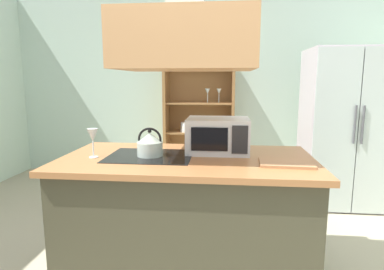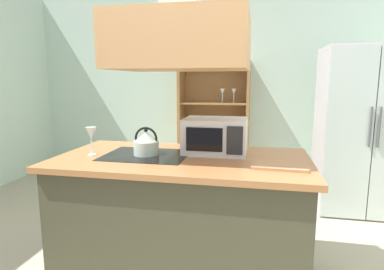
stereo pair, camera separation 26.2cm
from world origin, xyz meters
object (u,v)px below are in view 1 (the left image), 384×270
(cutting_board, at_px, (286,163))
(dish_cabinet, at_px, (199,127))
(refrigerator, at_px, (345,128))
(microwave, at_px, (218,135))
(wine_glass_on_counter, at_px, (93,136))
(kettle, at_px, (150,144))

(cutting_board, bearing_deg, dish_cabinet, 106.40)
(refrigerator, xyz_separation_m, microwave, (-1.43, -1.45, 0.13))
(dish_cabinet, distance_m, microwave, 2.38)
(microwave, height_order, wine_glass_on_counter, microwave)
(wine_glass_on_counter, bearing_deg, cutting_board, -2.35)
(dish_cabinet, bearing_deg, cutting_board, -73.60)
(wine_glass_on_counter, bearing_deg, dish_cabinet, 78.33)
(dish_cabinet, height_order, microwave, dish_cabinet)
(dish_cabinet, relative_size, microwave, 3.72)
(cutting_board, bearing_deg, kettle, 171.70)
(refrigerator, bearing_deg, kettle, -139.48)
(microwave, bearing_deg, wine_glass_on_counter, -163.32)
(wine_glass_on_counter, bearing_deg, microwave, 16.68)
(microwave, bearing_deg, dish_cabinet, 98.04)
(wine_glass_on_counter, bearing_deg, kettle, 11.95)
(kettle, bearing_deg, refrigerator, 40.52)
(kettle, height_order, microwave, microwave)
(dish_cabinet, xyz_separation_m, cutting_board, (0.78, -2.65, 0.15))
(microwave, bearing_deg, kettle, -159.68)
(refrigerator, relative_size, kettle, 8.76)
(cutting_board, xyz_separation_m, microwave, (-0.45, 0.31, 0.12))
(microwave, xyz_separation_m, wine_glass_on_counter, (-0.87, -0.26, 0.02))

